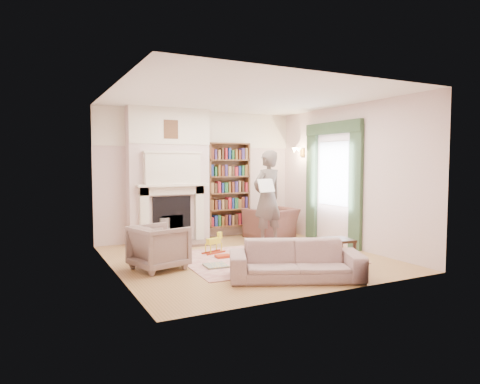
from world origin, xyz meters
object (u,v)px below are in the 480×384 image
armchair_reading (271,223)px  sofa (296,260)px  bookcase (228,185)px  paraffin_heater (164,231)px  armchair_left (159,247)px  man_reading (267,197)px  coffee_table (330,253)px  rocking_horse (214,243)px

armchair_reading → sofa: bearing=52.8°
bookcase → paraffin_heater: bearing=-172.0°
armchair_left → man_reading: (2.60, 1.05, 0.61)m
bookcase → man_reading: bearing=-72.5°
bookcase → coffee_table: bearing=-85.5°
sofa → man_reading: bearing=92.7°
armchair_reading → paraffin_heater: armchair_reading is taller
bookcase → armchair_reading: bookcase is taller
man_reading → paraffin_heater: size_ratio=3.50×
armchair_left → coffee_table: armchair_left is taller
coffee_table → armchair_left: bearing=164.9°
man_reading → armchair_left: bearing=10.0°
armchair_reading → coffee_table: 2.81m
coffee_table → bookcase: bearing=103.3°
armchair_reading → paraffin_heater: size_ratio=1.83×
armchair_reading → rocking_horse: bearing=16.6°
armchair_reading → man_reading: man_reading is taller
bookcase → rocking_horse: bearing=-123.7°
armchair_reading → paraffin_heater: 2.39m
armchair_reading → man_reading: 0.98m
bookcase → man_reading: bookcase is taller
coffee_table → rocking_horse: (-1.29, 1.75, -0.03)m
paraffin_heater → rocking_horse: bearing=-68.0°
bookcase → rocking_horse: (-1.03, -1.54, -0.98)m
armchair_left → rocking_horse: armchair_left is taller
armchair_left → coffee_table: 2.74m
sofa → paraffin_heater: same height
paraffin_heater → rocking_horse: paraffin_heater is taller
bookcase → coffee_table: size_ratio=2.64×
armchair_left → paraffin_heater: (0.68, 1.96, -0.08)m
man_reading → rocking_horse: bearing=4.4°
armchair_reading → man_reading: (-0.45, -0.60, 0.64)m
armchair_reading → coffee_table: bearing=66.6°
armchair_left → bookcase: bearing=-61.2°
armchair_reading → armchair_left: bearing=16.3°
paraffin_heater → rocking_horse: (0.53, -1.32, -0.08)m
armchair_left → man_reading: man_reading is taller
bookcase → paraffin_heater: bookcase is taller
armchair_reading → armchair_left: (-3.05, -1.65, 0.02)m
paraffin_heater → armchair_reading: bearing=-7.5°
sofa → paraffin_heater: size_ratio=3.43×
coffee_table → paraffin_heater: paraffin_heater is taller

